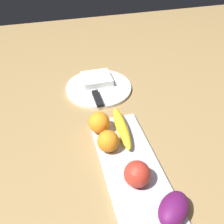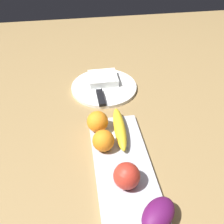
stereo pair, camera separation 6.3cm
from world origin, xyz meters
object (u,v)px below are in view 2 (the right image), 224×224
Objects in this scene: banana at (120,128)px; orange_near_banana at (98,122)px; grape_bunch at (158,214)px; apple at (127,176)px; folded_napkin at (103,78)px; fruit_tray at (124,169)px; orange_near_apple at (103,141)px; dinner_plate at (104,87)px; knife at (100,95)px.

orange_near_banana reaches higher than banana.
grape_bunch is at bearing -162.25° from orange_near_banana.
folded_napkin is (0.47, -0.00, -0.02)m from apple.
apple is at bearing 177.64° from banana.
fruit_tray is at bearing -3.53° from apple.
fruit_tray is 4.39× the size of grape_bunch.
folded_napkin is at bearing 0.00° from fruit_tray.
apple is 0.13m from orange_near_apple.
folded_napkin reaches higher than fruit_tray.
folded_napkin reaches higher than dinner_plate.
orange_near_apple is 0.95× the size of orange_near_banana.
fruit_tray is 1.61× the size of dinner_plate.
banana is at bearing 6.68° from grape_bunch.
orange_near_banana is at bearing 18.08° from fruit_tray.
fruit_tray is 0.14m from banana.
apple reaches higher than fruit_tray.
knife is (0.37, 0.02, -0.03)m from apple.
banana is 1.00× the size of knife.
knife is at bearing 8.35° from grape_bunch.
orange_near_apple is at bearing -174.60° from orange_near_banana.
dinner_plate is (0.26, 0.01, -0.02)m from banana.
fruit_tray is at bearing 177.06° from banana.
fruit_tray is 0.06m from apple.
apple is 0.37× the size of banana.
apple is at bearing -166.71° from orange_near_banana.
orange_near_apple reaches higher than knife.
apple is 0.37m from knife.
orange_near_banana is at bearing 169.58° from knife.
fruit_tray is at bearing 17.40° from grape_bunch.
knife is at bearing 3.11° from apple.
banana is (0.18, -0.02, -0.02)m from apple.
knife is at bearing 160.53° from dinner_plate.
grape_bunch is at bearing -175.09° from dinner_plate.
orange_near_banana reaches higher than dinner_plate.
fruit_tray is at bearing 180.00° from folded_napkin.
apple is at bearing 176.47° from fruit_tray.
fruit_tray is 0.17m from orange_near_banana.
knife is (0.17, -0.03, -0.03)m from orange_near_banana.
orange_near_banana is at bearing 13.29° from apple.
grape_bunch is at bearing -170.51° from banana.
orange_near_banana is (0.16, 0.05, 0.04)m from fruit_tray.
orange_near_banana is at bearing 17.75° from grape_bunch.
grape_bunch is at bearing -162.60° from fruit_tray.
dinner_plate is (0.39, 0.00, -0.00)m from fruit_tray.
folded_napkin is (0.42, 0.00, 0.02)m from fruit_tray.
dinner_plate is at bearing -0.38° from apple.
apple reaches higher than orange_near_banana.
knife is at bearing 166.57° from folded_napkin.
orange_near_apple is 0.25× the size of dinner_plate.
orange_near_banana is 0.17m from knife.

